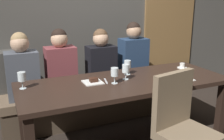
% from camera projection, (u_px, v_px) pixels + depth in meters
% --- Properties ---
extents(back_wall_tiled, '(6.00, 0.12, 3.00)m').
position_uv_depth(back_wall_tiled, '(87.00, 3.00, 3.58)').
color(back_wall_tiled, '#4C4944').
rests_on(back_wall_tiled, ground).
extents(arched_door, '(0.90, 0.05, 2.55)m').
position_uv_depth(arched_door, '(170.00, 11.00, 4.08)').
color(arched_door, olive).
rests_on(arched_door, ground).
extents(dining_table, '(2.20, 0.84, 0.74)m').
position_uv_depth(dining_table, '(125.00, 89.00, 2.74)').
color(dining_table, black).
rests_on(dining_table, ground).
extents(banquette_bench, '(2.50, 0.44, 0.45)m').
position_uv_depth(banquette_bench, '(101.00, 102.00, 3.47)').
color(banquette_bench, '#4A3C2E').
rests_on(banquette_bench, ground).
extents(chair_near_side, '(0.52, 0.52, 0.98)m').
position_uv_depth(chair_near_side, '(182.00, 123.00, 2.20)').
color(chair_near_side, '#302119').
rests_on(chair_near_side, ground).
extents(diner_redhead, '(0.36, 0.24, 0.77)m').
position_uv_depth(diner_redhead, '(22.00, 68.00, 2.93)').
color(diner_redhead, '#4C515B').
rests_on(diner_redhead, banquette_bench).
extents(diner_bearded, '(0.36, 0.24, 0.78)m').
position_uv_depth(diner_bearded, '(61.00, 63.00, 3.13)').
color(diner_bearded, brown).
rests_on(diner_bearded, banquette_bench).
extents(diner_far_end, '(0.36, 0.24, 0.75)m').
position_uv_depth(diner_far_end, '(101.00, 60.00, 3.33)').
color(diner_far_end, black).
rests_on(diner_far_end, banquette_bench).
extents(diner_near_end, '(0.36, 0.24, 0.82)m').
position_uv_depth(diner_near_end, '(133.00, 54.00, 3.49)').
color(diner_near_end, navy).
rests_on(diner_near_end, banquette_bench).
extents(wine_glass_center_front, '(0.08, 0.08, 0.16)m').
position_uv_depth(wine_glass_center_front, '(126.00, 69.00, 2.73)').
color(wine_glass_center_front, silver).
rests_on(wine_glass_center_front, dining_table).
extents(wine_glass_far_left, '(0.08, 0.08, 0.16)m').
position_uv_depth(wine_glass_far_left, '(115.00, 72.00, 2.60)').
color(wine_glass_far_left, silver).
rests_on(wine_glass_far_left, dining_table).
extents(wine_glass_near_left, '(0.08, 0.08, 0.16)m').
position_uv_depth(wine_glass_near_left, '(22.00, 77.00, 2.45)').
color(wine_glass_near_left, silver).
rests_on(wine_glass_near_left, dining_table).
extents(wine_glass_end_left, '(0.08, 0.08, 0.16)m').
position_uv_depth(wine_glass_end_left, '(128.00, 65.00, 2.90)').
color(wine_glass_end_left, silver).
rests_on(wine_glass_end_left, dining_table).
extents(espresso_cup, '(0.12, 0.12, 0.06)m').
position_uv_depth(espresso_cup, '(182.00, 66.00, 3.19)').
color(espresso_cup, white).
rests_on(espresso_cup, dining_table).
extents(dessert_plate, '(0.19, 0.19, 0.05)m').
position_uv_depth(dessert_plate, '(93.00, 81.00, 2.65)').
color(dessert_plate, white).
rests_on(dessert_plate, dining_table).
extents(fork_on_table, '(0.05, 0.17, 0.01)m').
position_uv_depth(fork_on_table, '(106.00, 81.00, 2.70)').
color(fork_on_table, silver).
rests_on(fork_on_table, dining_table).
extents(folded_napkin, '(0.12, 0.11, 0.01)m').
position_uv_depth(folded_napkin, '(189.00, 80.00, 2.73)').
color(folded_napkin, silver).
rests_on(folded_napkin, dining_table).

